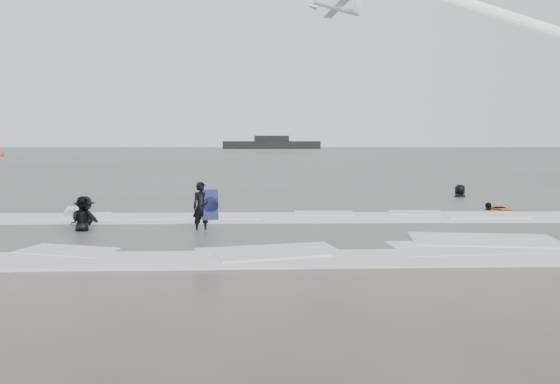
{
  "coord_description": "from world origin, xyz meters",
  "views": [
    {
      "loc": [
        -0.42,
        -13.47,
        2.93
      ],
      "look_at": [
        0.0,
        5.0,
        1.1
      ],
      "focal_mm": 35.0,
      "sensor_mm": 36.0,
      "label": 1
    }
  ],
  "objects_px": {
    "surfer_breaker": "(85,226)",
    "surfer_centre": "(202,232)",
    "buoy": "(0,154)",
    "airshow_jet": "(491,16)",
    "surfer_right_far": "(460,198)",
    "surfer_wading": "(82,232)",
    "surfer_right_near": "(488,211)",
    "vessel_horizon": "(272,144)"
  },
  "relations": [
    {
      "from": "surfer_right_far",
      "to": "airshow_jet",
      "type": "bearing_deg",
      "value": -133.22
    },
    {
      "from": "surfer_wading",
      "to": "surfer_right_near",
      "type": "bearing_deg",
      "value": -156.57
    },
    {
      "from": "buoy",
      "to": "vessel_horizon",
      "type": "xyz_separation_m",
      "value": [
        42.94,
        61.27,
        0.91
      ]
    },
    {
      "from": "surfer_right_near",
      "to": "surfer_right_far",
      "type": "height_order",
      "value": "surfer_right_far"
    },
    {
      "from": "surfer_centre",
      "to": "buoy",
      "type": "xyz_separation_m",
      "value": [
        -39.74,
        69.4,
        0.42
      ]
    },
    {
      "from": "surfer_wading",
      "to": "surfer_breaker",
      "type": "relative_size",
      "value": 0.9
    },
    {
      "from": "surfer_wading",
      "to": "buoy",
      "type": "distance_m",
      "value": 78.2
    },
    {
      "from": "surfer_centre",
      "to": "surfer_wading",
      "type": "distance_m",
      "value": 3.73
    },
    {
      "from": "surfer_right_near",
      "to": "buoy",
      "type": "bearing_deg",
      "value": -91.24
    },
    {
      "from": "surfer_right_near",
      "to": "surfer_right_far",
      "type": "distance_m",
      "value": 4.83
    },
    {
      "from": "surfer_breaker",
      "to": "buoy",
      "type": "relative_size",
      "value": 1.12
    },
    {
      "from": "surfer_wading",
      "to": "surfer_breaker",
      "type": "distance_m",
      "value": 1.33
    },
    {
      "from": "surfer_right_near",
      "to": "surfer_right_far",
      "type": "xyz_separation_m",
      "value": [
        0.54,
        4.8,
        0.0
      ]
    },
    {
      "from": "surfer_wading",
      "to": "surfer_right_far",
      "type": "bearing_deg",
      "value": -142.21
    },
    {
      "from": "surfer_centre",
      "to": "buoy",
      "type": "bearing_deg",
      "value": 96.1
    },
    {
      "from": "airshow_jet",
      "to": "surfer_breaker",
      "type": "bearing_deg",
      "value": -123.57
    },
    {
      "from": "surfer_breaker",
      "to": "surfer_right_far",
      "type": "relative_size",
      "value": 1.01
    },
    {
      "from": "surfer_centre",
      "to": "surfer_wading",
      "type": "height_order",
      "value": "surfer_wading"
    },
    {
      "from": "surfer_wading",
      "to": "airshow_jet",
      "type": "distance_m",
      "value": 65.65
    },
    {
      "from": "surfer_right_near",
      "to": "surfer_centre",
      "type": "bearing_deg",
      "value": -16.7
    },
    {
      "from": "surfer_breaker",
      "to": "surfer_centre",
      "type": "bearing_deg",
      "value": -30.55
    },
    {
      "from": "surfer_breaker",
      "to": "surfer_right_far",
      "type": "xyz_separation_m",
      "value": [
        15.56,
        8.07,
        0.0
      ]
    },
    {
      "from": "surfer_centre",
      "to": "airshow_jet",
      "type": "height_order",
      "value": "airshow_jet"
    },
    {
      "from": "surfer_centre",
      "to": "surfer_wading",
      "type": "bearing_deg",
      "value": 156.41
    },
    {
      "from": "surfer_wading",
      "to": "vessel_horizon",
      "type": "distance_m",
      "value": 130.87
    },
    {
      "from": "surfer_right_near",
      "to": "vessel_horizon",
      "type": "bearing_deg",
      "value": -125.74
    },
    {
      "from": "surfer_right_far",
      "to": "vessel_horizon",
      "type": "relative_size",
      "value": 0.07
    },
    {
      "from": "buoy",
      "to": "surfer_right_far",
      "type": "bearing_deg",
      "value": -49.54
    },
    {
      "from": "surfer_centre",
      "to": "airshow_jet",
      "type": "bearing_deg",
      "value": 36.58
    },
    {
      "from": "surfer_right_far",
      "to": "surfer_centre",
      "type": "bearing_deg",
      "value": 19.23
    },
    {
      "from": "surfer_breaker",
      "to": "airshow_jet",
      "type": "bearing_deg",
      "value": 43.26
    },
    {
      "from": "surfer_centre",
      "to": "vessel_horizon",
      "type": "height_order",
      "value": "vessel_horizon"
    },
    {
      "from": "surfer_centre",
      "to": "surfer_right_far",
      "type": "height_order",
      "value": "surfer_right_far"
    },
    {
      "from": "surfer_right_far",
      "to": "buoy",
      "type": "relative_size",
      "value": 1.11
    },
    {
      "from": "buoy",
      "to": "surfer_wading",
      "type": "bearing_deg",
      "value": -62.58
    },
    {
      "from": "surfer_right_near",
      "to": "surfer_wading",
      "type": "bearing_deg",
      "value": -22.01
    },
    {
      "from": "surfer_right_far",
      "to": "airshow_jet",
      "type": "relative_size",
      "value": 0.04
    },
    {
      "from": "vessel_horizon",
      "to": "airshow_jet",
      "type": "relative_size",
      "value": 0.61
    },
    {
      "from": "surfer_centre",
      "to": "buoy",
      "type": "relative_size",
      "value": 0.97
    },
    {
      "from": "surfer_breaker",
      "to": "buoy",
      "type": "xyz_separation_m",
      "value": [
        -35.66,
        68.13,
        0.42
      ]
    },
    {
      "from": "buoy",
      "to": "surfer_right_near",
      "type": "bearing_deg",
      "value": -51.99
    },
    {
      "from": "surfer_breaker",
      "to": "airshow_jet",
      "type": "distance_m",
      "value": 64.8
    }
  ]
}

